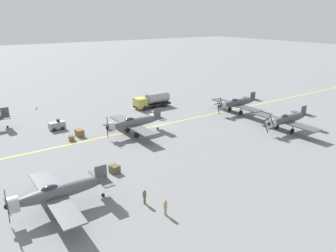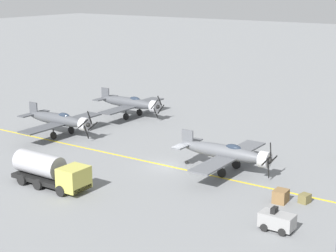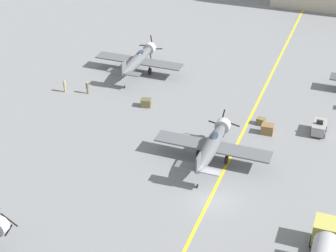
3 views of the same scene
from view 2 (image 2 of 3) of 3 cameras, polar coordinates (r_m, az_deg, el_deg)
ground_plane at (r=56.77m, az=0.35°, el=-4.17°), size 400.00×400.00×0.00m
taxiway_stripe at (r=56.77m, az=0.35°, el=-4.17°), size 0.30×160.00×0.01m
airplane_near_left at (r=76.89m, az=-3.82°, el=2.34°), size 12.00×9.98×3.65m
airplane_mid_center at (r=54.87m, az=5.96°, el=-2.71°), size 12.00×9.98×3.78m
airplane_near_center at (r=68.60m, az=-10.93°, el=0.61°), size 12.00×9.98×3.71m
fuel_tanker at (r=52.04m, az=-11.88°, el=-4.50°), size 2.68×8.00×2.98m
tow_tractor at (r=43.40m, az=11.01°, el=-9.41°), size 1.57×2.60×1.79m
supply_crate_by_tanker at (r=48.73m, az=11.38°, el=-7.00°), size 1.38×1.17×1.11m
supply_crate_outboard at (r=49.14m, az=13.72°, el=-7.16°), size 1.06×0.94×0.78m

